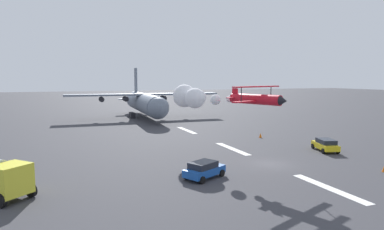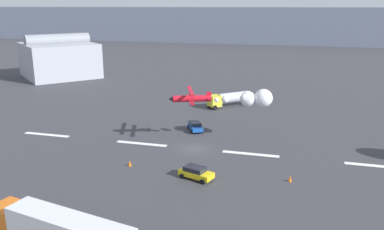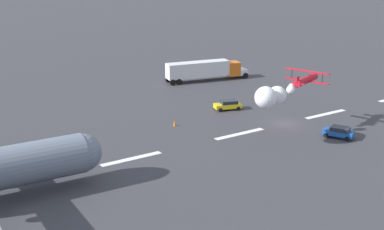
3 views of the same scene
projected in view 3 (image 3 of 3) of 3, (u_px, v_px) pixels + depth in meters
ground_plane at (285, 123)px, 79.22m from camera, size 440.00×440.00×0.00m
runway_stripe_2 at (326, 114)px, 83.49m from camera, size 8.00×0.90×0.01m
runway_stripe_3 at (240, 134)px, 74.93m from camera, size 8.00×0.90×0.01m
runway_stripe_4 at (131, 159)px, 66.37m from camera, size 8.00×0.90×0.01m
stunt_biplane_red at (277, 93)px, 69.53m from camera, size 15.04×8.09×2.76m
semi_truck_orange at (205, 70)px, 102.93m from camera, size 16.14×5.97×3.70m
followme_car_yellow at (228, 105)px, 85.47m from camera, size 4.52×3.02×1.52m
airport_staff_sedan at (339, 132)px, 73.33m from camera, size 3.45×4.39×1.52m
traffic_cone_near at (280, 101)px, 89.21m from camera, size 0.44×0.44×0.75m
traffic_cone_far at (175, 123)px, 78.15m from camera, size 0.44×0.44×0.75m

